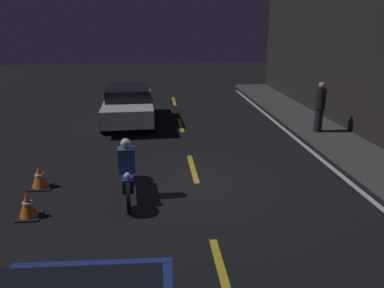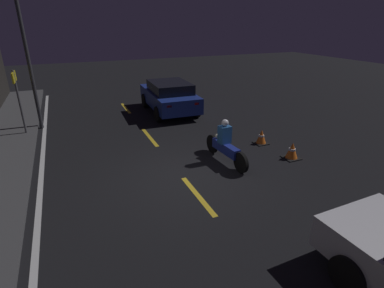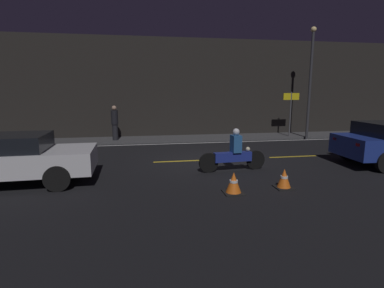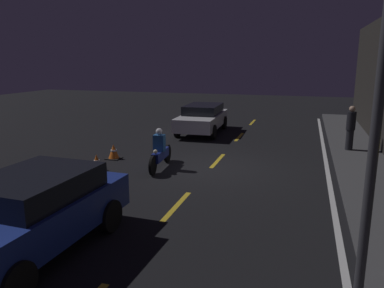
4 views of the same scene
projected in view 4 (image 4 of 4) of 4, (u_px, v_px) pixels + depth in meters
name	position (u px, v px, depth m)	size (l,w,h in m)	color
ground_plane	(211.00, 168.00, 12.60)	(56.00, 56.00, 0.00)	black
raised_curb	(370.00, 180.00, 11.19)	(28.00, 1.82, 0.12)	#424244
lane_dash_a	(253.00, 122.00, 21.94)	(2.00, 0.14, 0.01)	gold
lane_dash_b	(239.00, 137.00, 17.74)	(2.00, 0.14, 0.01)	gold
lane_dash_c	(218.00, 161.00, 13.54)	(2.00, 0.14, 0.01)	gold
lane_dash_d	(177.00, 206.00, 9.34)	(2.00, 0.14, 0.01)	gold
lane_solid_kerb	(329.00, 178.00, 11.54)	(25.20, 0.14, 0.01)	silver
sedan_white	(203.00, 118.00, 18.65)	(4.52, 2.03, 1.39)	silver
sedan_blue	(30.00, 212.00, 6.93)	(4.26, 2.15, 1.50)	navy
motorcycle	(160.00, 152.00, 12.49)	(2.25, 0.38, 1.38)	black
traffic_cone_near	(114.00, 152.00, 13.75)	(0.51, 0.51, 0.55)	black
traffic_cone_mid	(97.00, 162.00, 12.36)	(0.47, 0.47, 0.53)	black
pedestrian	(351.00, 128.00, 14.50)	(0.34, 0.34, 1.73)	black
street_lamp	(381.00, 85.00, 4.89)	(0.28, 0.28, 5.76)	#333338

